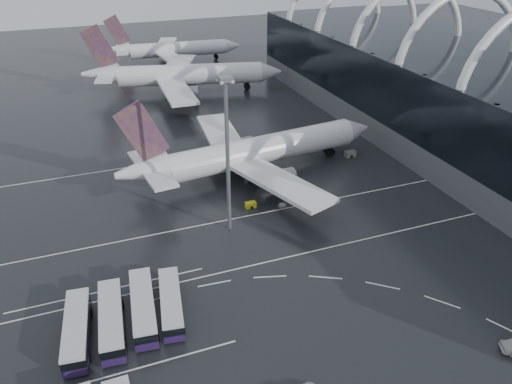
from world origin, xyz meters
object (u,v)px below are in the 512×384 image
object	(u,v)px
airliner_gate_c	(171,50)
bus_row_near_d	(171,303)
bus_row_near_c	(143,307)
airliner_main	(251,153)
floodlight_mast	(227,138)
gse_cart_belly_c	(251,205)
gse_cart_belly_e	(286,149)
bus_row_near_a	(77,330)
airliner_gate_b	(180,75)
gse_cart_belly_d	(350,154)
bus_row_near_b	(111,320)

from	to	relation	value
airliner_gate_c	bus_row_near_d	bearing A→B (deg)	-96.40
bus_row_near_c	airliner_main	bearing A→B (deg)	-33.06
airliner_gate_c	floodlight_mast	xyz separation A→B (m)	(-15.52, -115.74, 12.39)
airliner_main	gse_cart_belly_c	size ratio (longest dim) A/B	29.77
floodlight_mast	gse_cart_belly_e	bearing A→B (deg)	49.65
bus_row_near_a	floodlight_mast	distance (m)	35.19
airliner_gate_b	bus_row_near_c	xyz separation A→B (m)	(-27.78, -95.19, -3.45)
floodlight_mast	airliner_gate_c	bearing A→B (deg)	82.36
bus_row_near_c	gse_cart_belly_d	xyz separation A→B (m)	(52.31, 35.33, -1.12)
bus_row_near_c	gse_cart_belly_d	size ratio (longest dim) A/B	5.53
bus_row_near_d	gse_cart_belly_c	distance (m)	30.08
airliner_gate_c	bus_row_near_b	bearing A→B (deg)	-99.55
airliner_gate_c	bus_row_near_b	distance (m)	138.64
airliner_gate_c	gse_cart_belly_c	bearing A→B (deg)	-88.87
airliner_gate_b	gse_cart_belly_e	xyz separation A→B (m)	(11.88, -52.53, -4.57)
bus_row_near_a	gse_cart_belly_d	bearing A→B (deg)	-52.76
airliner_main	gse_cart_belly_e	distance (m)	14.33
bus_row_near_c	gse_cart_belly_d	bearing A→B (deg)	-49.97
gse_cart_belly_d	airliner_gate_b	bearing A→B (deg)	112.28
floodlight_mast	gse_cart_belly_c	size ratio (longest dim) A/B	13.73
bus_row_near_b	floodlight_mast	size ratio (longest dim) A/B	0.50
airliner_main	bus_row_near_c	bearing A→B (deg)	-135.89
airliner_main	bus_row_near_a	distance (m)	51.81
bus_row_near_d	gse_cart_belly_d	distance (m)	60.35
bus_row_near_d	floodlight_mast	distance (m)	26.83
airliner_main	bus_row_near_b	xyz separation A→B (m)	(-32.62, -35.94, -3.14)
gse_cart_belly_e	floodlight_mast	bearing A→B (deg)	-130.35
airliner_main	gse_cart_belly_d	bearing A→B (deg)	-5.95
floodlight_mast	airliner_main	bearing A→B (deg)	59.53
airliner_main	floodlight_mast	xyz separation A→B (m)	(-10.71, -18.21, 11.91)
airliner_gate_b	bus_row_near_b	distance (m)	101.42
gse_cart_belly_c	gse_cart_belly_d	xyz separation A→B (m)	(28.77, 13.16, 0.13)
airliner_gate_c	airliner_main	bearing A→B (deg)	-86.70
bus_row_near_b	gse_cart_belly_c	xyz separation A→B (m)	(27.80, 23.15, -1.24)
bus_row_near_b	bus_row_near_c	bearing A→B (deg)	-72.13
airliner_gate_b	bus_row_near_a	world-z (taller)	airliner_gate_b
airliner_gate_c	bus_row_near_c	world-z (taller)	airliner_gate_c
airliner_gate_b	gse_cart_belly_c	xyz separation A→B (m)	(-4.24, -73.02, -4.70)
floodlight_mast	bus_row_near_c	bearing A→B (deg)	-136.49
airliner_main	floodlight_mast	bearing A→B (deg)	-127.31
bus_row_near_d	bus_row_near_c	bearing A→B (deg)	92.86
bus_row_near_c	bus_row_near_d	world-z (taller)	bus_row_near_c
bus_row_near_d	bus_row_near_a	bearing A→B (deg)	102.84
airliner_main	airliner_gate_c	world-z (taller)	airliner_main
bus_row_near_a	bus_row_near_d	distance (m)	12.27
bus_row_near_b	bus_row_near_d	xyz separation A→B (m)	(7.93, 0.59, -0.13)
airliner_gate_b	gse_cart_belly_d	size ratio (longest dim) A/B	24.63
airliner_main	gse_cart_belly_e	bearing A→B (deg)	27.44
airliner_gate_c	floodlight_mast	bearing A→B (deg)	-91.52
airliner_main	airliner_gate_b	distance (m)	60.23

